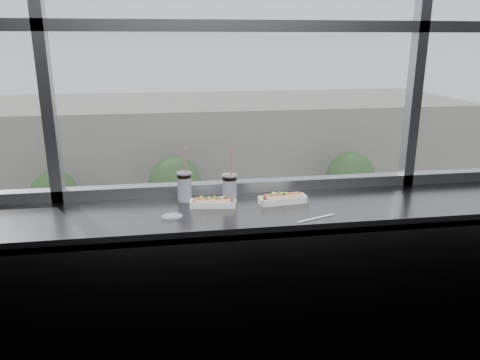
{
  "coord_description": "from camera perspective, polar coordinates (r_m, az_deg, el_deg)",
  "views": [
    {
      "loc": [
        -0.41,
        -1.01,
        1.93
      ],
      "look_at": [
        -0.05,
        1.23,
        1.25
      ],
      "focal_mm": 35.0,
      "sensor_mm": 36.0,
      "label": 1
    }
  ],
  "objects": [
    {
      "name": "wall_back_lower",
      "position": [
        2.89,
        0.19,
        -11.77
      ],
      "size": [
        6.0,
        0.0,
        6.0
      ],
      "primitive_type": "plane",
      "rotation": [
        1.57,
        0.0,
        0.0
      ],
      "color": "black",
      "rests_on": "ground"
    },
    {
      "name": "counter",
      "position": [
        2.43,
        1.24,
        -4.01
      ],
      "size": [
        6.0,
        0.55,
        0.06
      ],
      "primitive_type": "cube",
      "color": "#5F5F5F",
      "rests_on": "ground"
    },
    {
      "name": "counter_fascia",
      "position": [
        2.45,
        2.27,
        -17.6
      ],
      "size": [
        6.0,
        0.04,
        1.04
      ],
      "primitive_type": "cube",
      "color": "#5F5F5F",
      "rests_on": "ground"
    },
    {
      "name": "hotdog_tray_left",
      "position": [
        2.42,
        -3.32,
        -2.74
      ],
      "size": [
        0.24,
        0.11,
        0.06
      ],
      "rotation": [
        0.0,
        0.0,
        -0.14
      ],
      "color": "white",
      "rests_on": "counter"
    },
    {
      "name": "hotdog_tray_right",
      "position": [
        2.49,
        5.23,
        -2.26
      ],
      "size": [
        0.26,
        0.11,
        0.06
      ],
      "rotation": [
        0.0,
        0.0,
        0.11
      ],
      "color": "white",
      "rests_on": "counter"
    },
    {
      "name": "soda_cup_left",
      "position": [
        2.51,
        -6.79,
        -0.63
      ],
      "size": [
        0.08,
        0.08,
        0.3
      ],
      "color": "white",
      "rests_on": "counter"
    },
    {
      "name": "soda_cup_right",
      "position": [
        2.45,
        -1.28,
        -0.94
      ],
      "size": [
        0.08,
        0.08,
        0.3
      ],
      "color": "white",
      "rests_on": "counter"
    },
    {
      "name": "loose_straw",
      "position": [
        2.29,
        9.25,
        -4.62
      ],
      "size": [
        0.2,
        0.08,
        0.01
      ],
      "primitive_type": "cylinder",
      "rotation": [
        0.0,
        1.57,
        0.35
      ],
      "color": "white",
      "rests_on": "counter"
    },
    {
      "name": "wrapper",
      "position": [
        2.29,
        -8.26,
        -4.36
      ],
      "size": [
        0.1,
        0.07,
        0.03
      ],
      "primitive_type": "ellipsoid",
      "color": "silver",
      "rests_on": "counter"
    },
    {
      "name": "plaza_ground",
      "position": [
        47.8,
        -8.2,
        0.78
      ],
      "size": [
        120.0,
        120.0,
        0.0
      ],
      "primitive_type": "plane",
      "color": "#AFA68F",
      "rests_on": "ground"
    },
    {
      "name": "street_asphalt",
      "position": [
        25.95,
        -7.12,
        -13.29
      ],
      "size": [
        80.0,
        10.0,
        0.06
      ],
      "primitive_type": "cube",
      "color": "black",
      "rests_on": "plaza_ground"
    },
    {
      "name": "far_sidewalk",
      "position": [
        33.13,
        -7.65,
        -6.43
      ],
      "size": [
        80.0,
        6.0,
        0.04
      ],
      "primitive_type": "cube",
      "color": "#AFA68F",
      "rests_on": "plaza_ground"
    },
    {
      "name": "far_building",
      "position": [
        41.49,
        -8.27,
        4.05
      ],
      "size": [
        50.0,
        14.0,
        8.0
      ],
      "primitive_type": "cube",
      "color": "gray",
      "rests_on": "plaza_ground"
    },
    {
      "name": "car_near_b",
      "position": [
        23.15,
        -27.03,
        -16.13
      ],
      "size": [
        3.34,
        6.44,
        2.05
      ],
      "primitive_type": "imported",
      "rotation": [
        0.0,
        0.0,
        1.7
      ],
      "color": "black",
      "rests_on": "street_asphalt"
    },
    {
      "name": "car_near_d",
      "position": [
        23.67,
        15.02,
        -13.61
      ],
      "size": [
        3.42,
        7.18,
        2.33
      ],
      "primitive_type": "imported",
      "rotation": [
        0.0,
        0.0,
        1.65
      ],
      "color": "beige",
      "rests_on": "street_asphalt"
    },
    {
      "name": "car_far_c",
      "position": [
        31.77,
        15.75,
        -5.88
      ],
      "size": [
        3.33,
        6.47,
        2.07
      ],
      "primitive_type": "imported",
      "rotation": [
        0.0,
        0.0,
        1.45
      ],
      "color": "white",
      "rests_on": "street_asphalt"
    },
    {
      "name": "car_far_a",
      "position": [
        30.59,
        -27.14,
        -7.82
      ],
      "size": [
        3.25,
        7.04,
        2.3
      ],
      "primitive_type": "imported",
      "rotation": [
        0.0,
        0.0,
        1.52
      ],
      "color": "black",
      "rests_on": "street_asphalt"
    },
    {
      "name": "car_far_b",
      "position": [
        29.04,
        -5.69,
        -7.34
      ],
      "size": [
        3.39,
        6.85,
        2.2
      ],
      "primitive_type": "imported",
      "rotation": [
        0.0,
        0.0,
        1.47
      ],
      "color": "#621E00",
      "rests_on": "street_asphalt"
    },
    {
      "name": "car_near_e",
      "position": [
        26.51,
        26.98,
        -11.72
      ],
      "size": [
        3.26,
        6.69,
        2.16
      ],
      "primitive_type": "imported",
      "rotation": [
        0.0,
        0.0,
        1.48
      ],
      "color": "navy",
      "rests_on": "street_asphalt"
    },
    {
      "name": "car_near_c",
      "position": [
        21.97,
        -6.07,
        -15.99
      ],
      "size": [
        3.38,
        6.58,
        2.1
      ],
      "primitive_type": "imported",
      "rotation": [
        0.0,
        0.0,
        1.69
      ],
      "color": "#5C1D18",
      "rests_on": "street_asphalt"
    },
    {
      "name": "pedestrian_c",
      "position": [
        34.26,
        2.54,
        -3.63
      ],
      "size": [
        0.68,
        0.91,
        2.05
      ],
      "primitive_type": "imported",
      "rotation": [
        0.0,
        0.0,
        1.57
      ],
      "color": "#66605B",
      "rests_on": "far_sidewalk"
    },
    {
      "name": "pedestrian_a",
      "position": [
        32.94,
        -15.06,
        -5.21
      ],
      "size": [
        0.63,
        0.84,
        1.89
      ],
      "primitive_type": "imported",
      "rotation": [
        0.0,
        0.0,
        4.71
      ],
      "color": "#66605B",
      "rests_on": "far_sidewalk"
    },
    {
      "name": "tree_left",
      "position": [
        32.86,
        -21.7,
        -1.64
      ],
      "size": [
        3.1,
        3.1,
        4.84
      ],
      "color": "#47382B",
      "rests_on": "far_sidewalk"
    },
    {
      "name": "tree_center",
      "position": [
        31.87,
        -7.93,
        -0.28
      ],
      "size": [
        3.52,
        3.52,
        5.5
      ],
      "color": "#47382B",
      "rests_on": "far_sidewalk"
    },
    {
      "name": "tree_right",
      "position": [
        34.39,
        13.32,
        0.53
      ],
      "size": [
        3.44,
        3.44,
        5.37
      ],
      "color": "#47382B",
      "rests_on": "far_sidewalk"
    }
  ]
}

